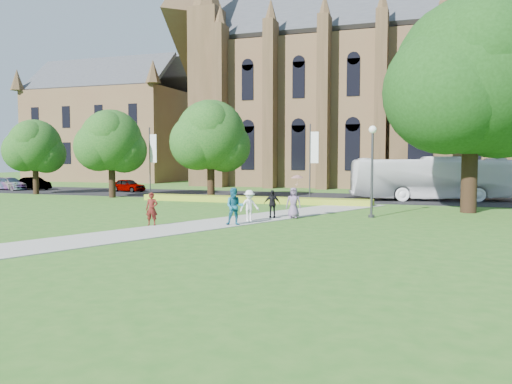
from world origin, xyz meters
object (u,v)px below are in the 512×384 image
(car_0, at_px, (128,185))
(car_1, at_px, (34,184))
(car_2, at_px, (10,184))
(tour_coach, at_px, (430,178))
(pedestrian_0, at_px, (152,209))
(large_tree, at_px, (472,77))
(streetlamp, at_px, (372,160))

(car_0, height_order, car_1, car_1)
(car_1, height_order, car_2, car_1)
(tour_coach, height_order, pedestrian_0, tour_coach)
(car_1, distance_m, pedestrian_0, 33.13)
(tour_coach, distance_m, car_1, 39.48)
(car_2, distance_m, pedestrian_0, 34.65)
(car_2, bearing_deg, large_tree, -91.18)
(streetlamp, height_order, car_2, streetlamp)
(tour_coach, distance_m, pedestrian_0, 24.26)
(tour_coach, relative_size, car_2, 2.81)
(car_1, bearing_deg, car_2, 119.21)
(streetlamp, bearing_deg, large_tree, 39.29)
(car_0, bearing_deg, pedestrian_0, -132.25)
(car_2, bearing_deg, pedestrian_0, -115.54)
(streetlamp, relative_size, car_1, 1.31)
(tour_coach, bearing_deg, streetlamp, 151.90)
(tour_coach, height_order, car_2, tour_coach)
(large_tree, xyz_separation_m, pedestrian_0, (-15.60, -11.67, -7.50))
(car_0, relative_size, pedestrian_0, 2.27)
(large_tree, height_order, pedestrian_0, large_tree)
(car_0, distance_m, pedestrian_0, 25.96)
(car_2, bearing_deg, car_1, -63.72)
(tour_coach, xyz_separation_m, car_2, (-41.90, -0.45, -1.10))
(car_1, height_order, pedestrian_0, pedestrian_0)
(car_0, height_order, car_2, car_2)
(streetlamp, height_order, pedestrian_0, streetlamp)
(car_0, bearing_deg, tour_coach, -79.60)
(streetlamp, bearing_deg, tour_coach, 75.65)
(tour_coach, relative_size, pedestrian_0, 7.57)
(streetlamp, xyz_separation_m, tour_coach, (3.33, 13.02, -1.53))
(car_0, xyz_separation_m, pedestrian_0, (15.03, -21.16, 0.21))
(large_tree, relative_size, tour_coach, 1.05)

